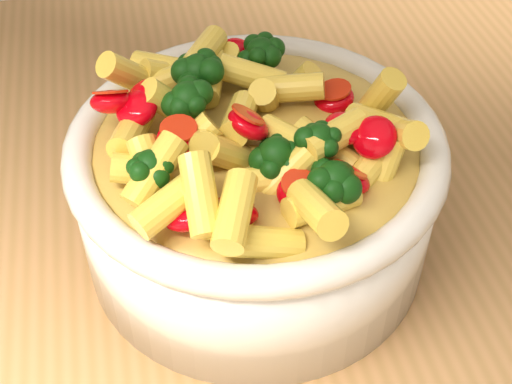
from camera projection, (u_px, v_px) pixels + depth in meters
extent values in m
cube|color=#B47F4D|center=(304.00, 245.00, 0.55)|extent=(1.20, 0.80, 0.04)
cylinder|color=white|center=(256.00, 197.00, 0.49)|extent=(0.24, 0.24, 0.09)
ellipsoid|color=white|center=(256.00, 226.00, 0.51)|extent=(0.22, 0.22, 0.04)
torus|color=white|center=(256.00, 144.00, 0.46)|extent=(0.25, 0.25, 0.02)
ellipsoid|color=#EFC051|center=(256.00, 144.00, 0.46)|extent=(0.21, 0.21, 0.02)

